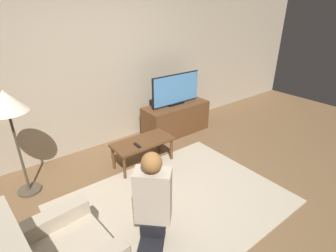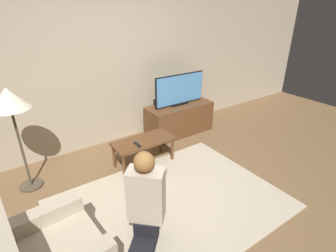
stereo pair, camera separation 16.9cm
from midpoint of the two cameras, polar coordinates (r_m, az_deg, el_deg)
name	(u,v)px [view 1 (the left image)]	position (r m, az deg, el deg)	size (l,w,h in m)	color
ground_plane	(174,204)	(3.24, -0.20, -16.70)	(10.00, 10.00, 0.00)	brown
wall_back	(95,67)	(4.21, -16.76, 12.26)	(10.00, 0.06, 2.60)	tan
rug	(174,204)	(3.24, -0.20, -16.60)	(2.58, 1.88, 0.02)	#BCAD93
tv_stand	(176,119)	(4.74, 0.67, 1.61)	(1.20, 0.48, 0.54)	brown
tv	(176,89)	(4.56, 0.68, 7.96)	(0.98, 0.08, 0.54)	black
coffee_table	(143,144)	(3.78, -6.81, -3.85)	(0.88, 0.40, 0.39)	brown
floor_lamp	(7,107)	(3.40, -32.91, 3.48)	(0.44, 0.44, 1.33)	#4C4233
person_kneeling	(153,199)	(2.54, -5.29, -15.61)	(0.70, 0.71, 0.99)	black
remote	(137,145)	(3.63, -8.04, -4.20)	(0.04, 0.15, 0.02)	black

